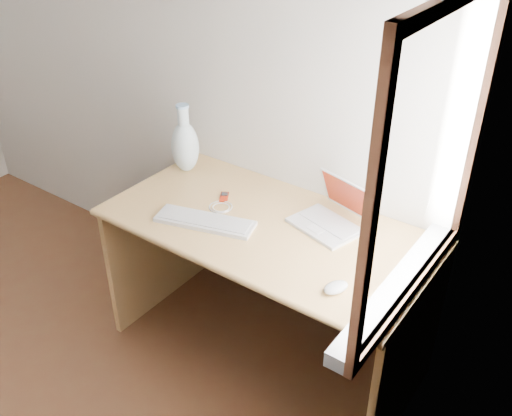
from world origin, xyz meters
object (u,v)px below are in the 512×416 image
Objects in this scene: vase at (185,145)px; desk at (277,256)px; laptop at (330,214)px; external_keyboard at (205,221)px.

desk is at bearing -7.84° from vase.
external_keyboard is at bearing -128.93° from laptop.
desk is at bearing 30.67° from external_keyboard.
vase is at bearing 172.16° from desk.
desk is 0.41m from external_keyboard.
desk is 4.08× the size of vase.
laptop is 0.95× the size of vase.
laptop is at bearing -0.47° from vase.
laptop reaches higher than external_keyboard.
laptop is 0.55m from external_keyboard.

